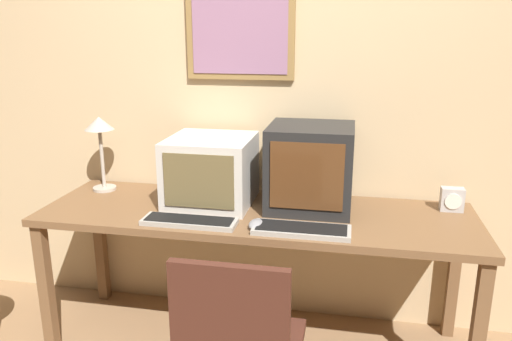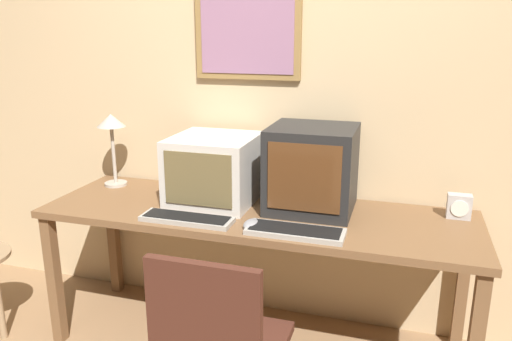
% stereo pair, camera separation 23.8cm
% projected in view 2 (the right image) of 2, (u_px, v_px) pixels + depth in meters
% --- Properties ---
extents(wall_back, '(8.00, 0.08, 2.60)m').
position_uv_depth(wall_back, '(277.00, 88.00, 2.63)').
color(wall_back, '#D1B284').
rests_on(wall_back, ground_plane).
extents(desk, '(2.11, 0.65, 0.74)m').
position_uv_depth(desk, '(256.00, 225.00, 2.46)').
color(desk, brown).
rests_on(desk, ground_plane).
extents(monitor_left, '(0.41, 0.43, 0.34)m').
position_uv_depth(monitor_left, '(214.00, 169.00, 2.54)').
color(monitor_left, beige).
rests_on(monitor_left, desk).
extents(monitor_right, '(0.41, 0.39, 0.41)m').
position_uv_depth(monitor_right, '(312.00, 169.00, 2.41)').
color(monitor_right, black).
rests_on(monitor_right, desk).
extents(keyboard_main, '(0.44, 0.13, 0.03)m').
position_uv_depth(keyboard_main, '(187.00, 219.00, 2.30)').
color(keyboard_main, '#A8A399').
rests_on(keyboard_main, desk).
extents(keyboard_side, '(0.43, 0.15, 0.03)m').
position_uv_depth(keyboard_side, '(295.00, 231.00, 2.16)').
color(keyboard_side, '#A8A399').
rests_on(keyboard_side, desk).
extents(mouse_near_keyboard, '(0.06, 0.12, 0.03)m').
position_uv_depth(mouse_near_keyboard, '(251.00, 224.00, 2.23)').
color(mouse_near_keyboard, gray).
rests_on(mouse_near_keyboard, desk).
extents(desk_clock, '(0.11, 0.07, 0.12)m').
position_uv_depth(desk_clock, '(459.00, 206.00, 2.33)').
color(desk_clock, '#B7B2AD').
rests_on(desk_clock, desk).
extents(desk_lamp, '(0.16, 0.16, 0.41)m').
position_uv_depth(desk_lamp, '(112.00, 130.00, 2.76)').
color(desk_lamp, '#B2A899').
rests_on(desk_lamp, desk).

